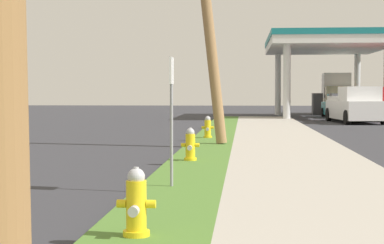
{
  "coord_description": "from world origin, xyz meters",
  "views": [
    {
      "loc": [
        1.73,
        -2.01,
        1.67
      ],
      "look_at": [
        0.43,
        14.4,
        0.92
      ],
      "focal_mm": 61.33,
      "sensor_mm": 36.0,
      "label": 1
    }
  ],
  "objects_px": {
    "truck_red_at_forecourt": "(375,105)",
    "street_sign_post": "(171,94)",
    "fire_hydrant_nearest": "(136,206)",
    "truck_tan_at_far_bay": "(336,95)",
    "truck_white_on_apron": "(355,106)",
    "fire_hydrant_second": "(190,146)",
    "car_teal_by_near_pump": "(341,107)",
    "fire_hydrant_fourth": "(219,119)",
    "fire_hydrant_third": "(208,128)"
  },
  "relations": [
    {
      "from": "truck_red_at_forecourt",
      "to": "street_sign_post",
      "type": "bearing_deg",
      "value": -107.17
    },
    {
      "from": "fire_hydrant_nearest",
      "to": "truck_tan_at_far_bay",
      "type": "distance_m",
      "value": 44.36
    },
    {
      "from": "street_sign_post",
      "to": "truck_white_on_apron",
      "type": "height_order",
      "value": "street_sign_post"
    },
    {
      "from": "fire_hydrant_second",
      "to": "car_teal_by_near_pump",
      "type": "bearing_deg",
      "value": 75.29
    },
    {
      "from": "fire_hydrant_fourth",
      "to": "truck_red_at_forecourt",
      "type": "height_order",
      "value": "truck_red_at_forecourt"
    },
    {
      "from": "fire_hydrant_third",
      "to": "truck_white_on_apron",
      "type": "distance_m",
      "value": 15.76
    },
    {
      "from": "fire_hydrant_second",
      "to": "truck_red_at_forecourt",
      "type": "xyz_separation_m",
      "value": [
        8.98,
        24.87,
        0.47
      ]
    },
    {
      "from": "street_sign_post",
      "to": "truck_red_at_forecourt",
      "type": "distance_m",
      "value": 30.34
    },
    {
      "from": "car_teal_by_near_pump",
      "to": "truck_red_at_forecourt",
      "type": "height_order",
      "value": "truck_red_at_forecourt"
    },
    {
      "from": "fire_hydrant_second",
      "to": "truck_tan_at_far_bay",
      "type": "relative_size",
      "value": 0.11
    },
    {
      "from": "truck_red_at_forecourt",
      "to": "truck_white_on_apron",
      "type": "height_order",
      "value": "same"
    },
    {
      "from": "truck_white_on_apron",
      "to": "truck_tan_at_far_bay",
      "type": "distance_m",
      "value": 14.35
    },
    {
      "from": "street_sign_post",
      "to": "truck_white_on_apron",
      "type": "distance_m",
      "value": 26.54
    },
    {
      "from": "fire_hydrant_fourth",
      "to": "truck_white_on_apron",
      "type": "distance_m",
      "value": 9.49
    },
    {
      "from": "car_teal_by_near_pump",
      "to": "truck_white_on_apron",
      "type": "distance_m",
      "value": 7.55
    },
    {
      "from": "fire_hydrant_second",
      "to": "car_teal_by_near_pump",
      "type": "relative_size",
      "value": 0.16
    },
    {
      "from": "street_sign_post",
      "to": "truck_tan_at_far_bay",
      "type": "distance_m",
      "value": 40.66
    },
    {
      "from": "fire_hydrant_second",
      "to": "fire_hydrant_fourth",
      "type": "bearing_deg",
      "value": 89.67
    },
    {
      "from": "fire_hydrant_third",
      "to": "truck_red_at_forecourt",
      "type": "height_order",
      "value": "truck_red_at_forecourt"
    },
    {
      "from": "fire_hydrant_nearest",
      "to": "fire_hydrant_second",
      "type": "distance_m",
      "value": 7.87
    },
    {
      "from": "car_teal_by_near_pump",
      "to": "street_sign_post",
      "type": "bearing_deg",
      "value": -102.91
    },
    {
      "from": "fire_hydrant_second",
      "to": "truck_red_at_forecourt",
      "type": "height_order",
      "value": "truck_red_at_forecourt"
    },
    {
      "from": "fire_hydrant_third",
      "to": "fire_hydrant_fourth",
      "type": "distance_m",
      "value": 7.76
    },
    {
      "from": "truck_red_at_forecourt",
      "to": "fire_hydrant_fourth",
      "type": "bearing_deg",
      "value": -132.6
    },
    {
      "from": "fire_hydrant_nearest",
      "to": "fire_hydrant_third",
      "type": "height_order",
      "value": "same"
    },
    {
      "from": "fire_hydrant_nearest",
      "to": "fire_hydrant_fourth",
      "type": "relative_size",
      "value": 1.0
    },
    {
      "from": "street_sign_post",
      "to": "truck_red_at_forecourt",
      "type": "height_order",
      "value": "street_sign_post"
    },
    {
      "from": "fire_hydrant_fourth",
      "to": "street_sign_post",
      "type": "distance_m",
      "value": 19.34
    },
    {
      "from": "fire_hydrant_fourth",
      "to": "truck_tan_at_far_bay",
      "type": "bearing_deg",
      "value": 68.4
    },
    {
      "from": "fire_hydrant_fourth",
      "to": "truck_white_on_apron",
      "type": "relative_size",
      "value": 0.13
    },
    {
      "from": "fire_hydrant_nearest",
      "to": "fire_hydrant_second",
      "type": "relative_size",
      "value": 1.0
    },
    {
      "from": "fire_hydrant_fourth",
      "to": "truck_tan_at_far_bay",
      "type": "distance_m",
      "value": 22.1
    },
    {
      "from": "fire_hydrant_third",
      "to": "truck_tan_at_far_bay",
      "type": "distance_m",
      "value": 29.48
    },
    {
      "from": "street_sign_post",
      "to": "truck_tan_at_far_bay",
      "type": "bearing_deg",
      "value": 78.38
    },
    {
      "from": "fire_hydrant_fourth",
      "to": "car_teal_by_near_pump",
      "type": "height_order",
      "value": "car_teal_by_near_pump"
    },
    {
      "from": "street_sign_post",
      "to": "truck_red_at_forecourt",
      "type": "relative_size",
      "value": 0.39
    },
    {
      "from": "truck_tan_at_far_bay",
      "to": "street_sign_post",
      "type": "bearing_deg",
      "value": -101.62
    },
    {
      "from": "fire_hydrant_second",
      "to": "truck_white_on_apron",
      "type": "relative_size",
      "value": 0.13
    },
    {
      "from": "fire_hydrant_fourth",
      "to": "street_sign_post",
      "type": "height_order",
      "value": "street_sign_post"
    },
    {
      "from": "fire_hydrant_nearest",
      "to": "fire_hydrant_second",
      "type": "bearing_deg",
      "value": 90.44
    },
    {
      "from": "fire_hydrant_fourth",
      "to": "car_teal_by_near_pump",
      "type": "relative_size",
      "value": 0.16
    },
    {
      "from": "fire_hydrant_third",
      "to": "car_teal_by_near_pump",
      "type": "distance_m",
      "value": 22.83
    },
    {
      "from": "fire_hydrant_second",
      "to": "car_teal_by_near_pump",
      "type": "xyz_separation_m",
      "value": [
        7.61,
        28.96,
        0.28
      ]
    },
    {
      "from": "fire_hydrant_second",
      "to": "street_sign_post",
      "type": "distance_m",
      "value": 4.27
    },
    {
      "from": "car_teal_by_near_pump",
      "to": "truck_tan_at_far_bay",
      "type": "height_order",
      "value": "truck_tan_at_far_bay"
    },
    {
      "from": "fire_hydrant_second",
      "to": "car_teal_by_near_pump",
      "type": "height_order",
      "value": "car_teal_by_near_pump"
    },
    {
      "from": "fire_hydrant_fourth",
      "to": "car_teal_by_near_pump",
      "type": "xyz_separation_m",
      "value": [
        7.52,
        13.76,
        0.28
      ]
    },
    {
      "from": "fire_hydrant_second",
      "to": "car_teal_by_near_pump",
      "type": "distance_m",
      "value": 29.94
    },
    {
      "from": "street_sign_post",
      "to": "car_teal_by_near_pump",
      "type": "xyz_separation_m",
      "value": [
        7.58,
        33.06,
        -0.91
      ]
    },
    {
      "from": "fire_hydrant_nearest",
      "to": "car_teal_by_near_pump",
      "type": "relative_size",
      "value": 0.16
    }
  ]
}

